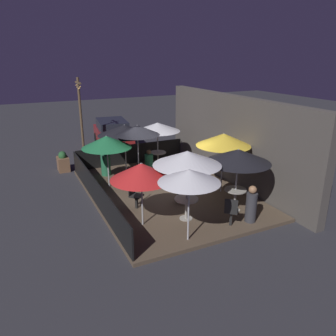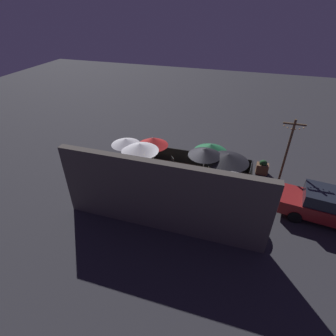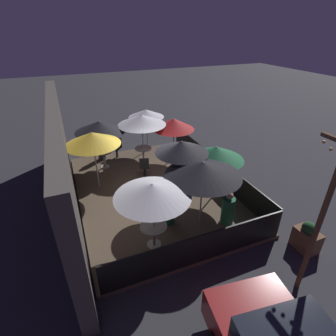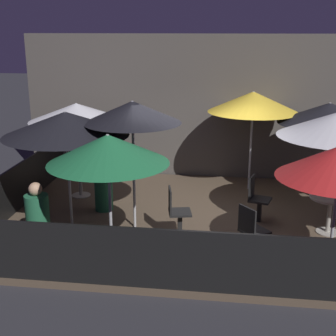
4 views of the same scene
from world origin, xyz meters
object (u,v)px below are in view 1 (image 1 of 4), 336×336
(patio_umbrella_2, at_px, (158,127))
(patio_chair_1, at_px, (139,179))
(patio_chair_3, at_px, (178,188))
(dining_table_2, at_px, (158,155))
(patron_2, at_px, (251,205))
(light_post, at_px, (81,117))
(patio_umbrella_4, at_px, (189,176))
(parked_car_0, at_px, (112,133))
(patio_umbrella_5, at_px, (125,130))
(patio_chair_2, at_px, (135,194))
(patio_umbrella_6, at_px, (224,140))
(patio_umbrella_1, at_px, (238,156))
(patron_1, at_px, (149,163))
(patio_umbrella_0, at_px, (187,158))
(planter_box, at_px, (63,162))
(patio_chair_0, at_px, (231,211))
(patron_0, at_px, (106,164))
(dining_table_0, at_px, (186,203))
(patio_umbrella_3, at_px, (107,142))
(dining_table_1, at_px, (235,194))
(patio_umbrella_7, at_px, (141,171))

(patio_umbrella_2, relative_size, patio_chair_1, 2.25)
(patio_chair_3, bearing_deg, dining_table_2, -177.95)
(patron_2, relative_size, light_post, 0.29)
(patio_umbrella_4, xyz_separation_m, parked_car_0, (-11.05, 1.10, -1.23))
(patio_umbrella_5, bearing_deg, light_post, -157.65)
(patio_umbrella_2, relative_size, parked_car_0, 0.47)
(patio_chair_2, bearing_deg, patio_umbrella_6, 49.17)
(patio_umbrella_1, xyz_separation_m, patio_umbrella_6, (-1.58, 0.52, 0.13))
(patron_1, height_order, parked_car_0, parked_car_0)
(patio_umbrella_2, distance_m, patio_umbrella_4, 6.63)
(patio_umbrella_0, xyz_separation_m, patron_1, (-4.45, 0.56, -1.57))
(patio_umbrella_2, bearing_deg, parked_car_0, -170.36)
(planter_box, relative_size, parked_car_0, 0.21)
(patio_chair_0, bearing_deg, patron_0, 62.58)
(dining_table_0, bearing_deg, patio_umbrella_0, 0.00)
(parked_car_0, bearing_deg, patron_0, -12.89)
(patio_umbrella_1, height_order, planter_box, patio_umbrella_1)
(light_post, bearing_deg, patio_umbrella_1, 22.96)
(patio_umbrella_0, relative_size, patio_umbrella_2, 1.08)
(patio_umbrella_5, bearing_deg, patio_chair_0, 13.29)
(dining_table_0, relative_size, patron_1, 0.69)
(patio_chair_1, distance_m, light_post, 5.39)
(patio_umbrella_0, xyz_separation_m, patio_umbrella_5, (-4.84, -0.38, -0.04))
(patio_chair_1, height_order, planter_box, patio_chair_1)
(patio_umbrella_3, distance_m, light_post, 4.04)
(patio_umbrella_0, relative_size, patio_chair_1, 2.43)
(patio_chair_2, height_order, planter_box, patio_chair_2)
(patio_umbrella_6, bearing_deg, patron_1, -150.34)
(patio_umbrella_6, distance_m, patron_1, 3.86)
(dining_table_1, bearing_deg, patio_chair_1, -141.72)
(patio_umbrella_1, xyz_separation_m, patio_chair_1, (-2.98, -2.35, -1.43))
(patron_0, bearing_deg, patio_chair_2, 108.50)
(patio_umbrella_7, height_order, patio_chair_3, patio_umbrella_7)
(patio_umbrella_6, xyz_separation_m, patron_2, (2.43, -0.54, -1.52))
(patio_umbrella_0, distance_m, patio_chair_2, 2.46)
(patron_2, bearing_deg, patio_umbrella_6, 1.98)
(patio_umbrella_4, distance_m, patron_0, 6.49)
(dining_table_1, distance_m, patron_0, 6.12)
(patio_umbrella_3, distance_m, parked_car_0, 6.55)
(patio_chair_0, xyz_separation_m, patio_chair_3, (-2.34, -0.63, -0.02))
(patio_umbrella_2, bearing_deg, patio_chair_2, -34.27)
(patio_umbrella_0, bearing_deg, light_post, -168.42)
(patio_chair_2, distance_m, light_post, 6.56)
(patio_chair_2, relative_size, patron_1, 0.83)
(patio_umbrella_6, height_order, patron_0, patio_umbrella_6)
(dining_table_0, height_order, light_post, light_post)
(patio_umbrella_1, height_order, dining_table_2, patio_umbrella_1)
(patio_umbrella_0, xyz_separation_m, patio_umbrella_1, (0.19, 1.78, -0.12))
(patio_umbrella_3, height_order, patio_chair_0, patio_umbrella_3)
(patio_umbrella_0, relative_size, patio_umbrella_7, 1.13)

